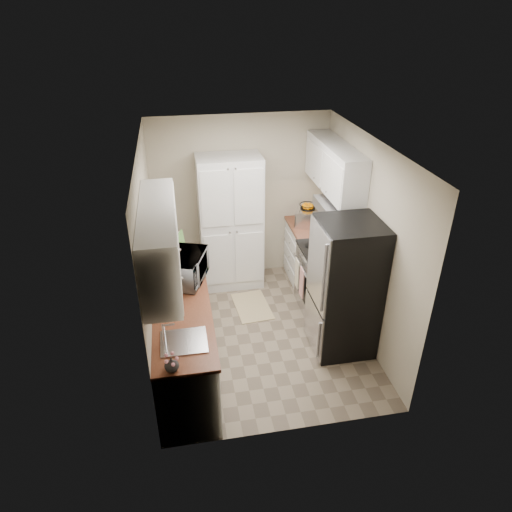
{
  "coord_description": "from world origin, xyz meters",
  "views": [
    {
      "loc": [
        -0.92,
        -4.69,
        3.82
      ],
      "look_at": [
        -0.04,
        0.15,
        1.08
      ],
      "focal_mm": 32.0,
      "sensor_mm": 36.0,
      "label": 1
    }
  ],
  "objects_px": {
    "refrigerator": "(345,288)",
    "toaster_oven": "(307,216)",
    "microwave": "(185,268)",
    "electric_range": "(325,279)",
    "pantry_cabinet": "(231,223)",
    "wine_bottle": "(168,251)"
  },
  "relations": [
    {
      "from": "refrigerator",
      "to": "microwave",
      "type": "height_order",
      "value": "refrigerator"
    },
    {
      "from": "wine_bottle",
      "to": "toaster_oven",
      "type": "height_order",
      "value": "wine_bottle"
    },
    {
      "from": "electric_range",
      "to": "wine_bottle",
      "type": "distance_m",
      "value": 2.17
    },
    {
      "from": "pantry_cabinet",
      "to": "refrigerator",
      "type": "xyz_separation_m",
      "value": [
        1.14,
        -1.73,
        -0.15
      ]
    },
    {
      "from": "toaster_oven",
      "to": "microwave",
      "type": "bearing_deg",
      "value": -123.18
    },
    {
      "from": "electric_range",
      "to": "wine_bottle",
      "type": "xyz_separation_m",
      "value": [
        -2.08,
        0.08,
        0.61
      ]
    },
    {
      "from": "pantry_cabinet",
      "to": "wine_bottle",
      "type": "distance_m",
      "value": 1.24
    },
    {
      "from": "electric_range",
      "to": "toaster_oven",
      "type": "xyz_separation_m",
      "value": [
        -0.03,
        0.87,
        0.56
      ]
    },
    {
      "from": "electric_range",
      "to": "refrigerator",
      "type": "distance_m",
      "value": 0.88
    },
    {
      "from": "pantry_cabinet",
      "to": "microwave",
      "type": "relative_size",
      "value": 3.26
    },
    {
      "from": "wine_bottle",
      "to": "toaster_oven",
      "type": "bearing_deg",
      "value": 21.15
    },
    {
      "from": "pantry_cabinet",
      "to": "microwave",
      "type": "distance_m",
      "value": 1.5
    },
    {
      "from": "refrigerator",
      "to": "toaster_oven",
      "type": "bearing_deg",
      "value": 89.88
    },
    {
      "from": "refrigerator",
      "to": "wine_bottle",
      "type": "xyz_separation_m",
      "value": [
        -2.04,
        0.88,
        0.24
      ]
    },
    {
      "from": "pantry_cabinet",
      "to": "microwave",
      "type": "bearing_deg",
      "value": -118.25
    },
    {
      "from": "electric_range",
      "to": "wine_bottle",
      "type": "height_order",
      "value": "wine_bottle"
    },
    {
      "from": "pantry_cabinet",
      "to": "electric_range",
      "type": "height_order",
      "value": "pantry_cabinet"
    },
    {
      "from": "electric_range",
      "to": "microwave",
      "type": "bearing_deg",
      "value": -168.12
    },
    {
      "from": "microwave",
      "to": "toaster_oven",
      "type": "height_order",
      "value": "microwave"
    },
    {
      "from": "pantry_cabinet",
      "to": "electric_range",
      "type": "bearing_deg",
      "value": -38.22
    },
    {
      "from": "refrigerator",
      "to": "toaster_oven",
      "type": "distance_m",
      "value": 1.68
    },
    {
      "from": "microwave",
      "to": "pantry_cabinet",
      "type": "bearing_deg",
      "value": -9.0
    }
  ]
}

